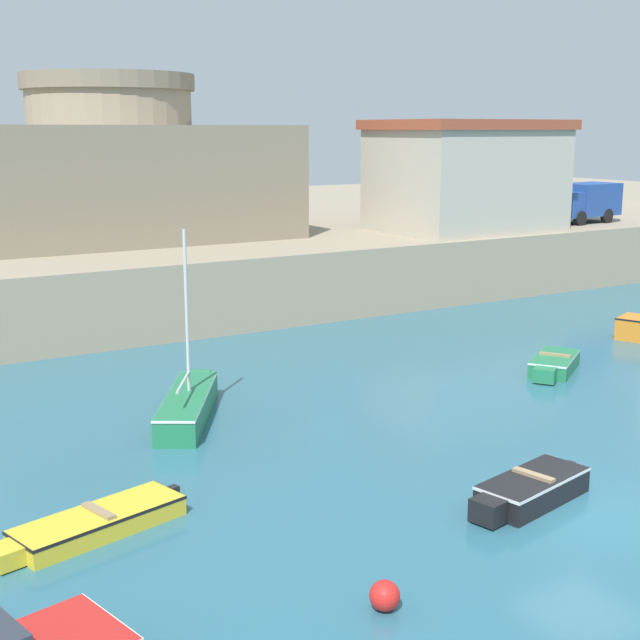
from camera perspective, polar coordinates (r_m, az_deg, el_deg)
ground_plane at (r=21.06m, az=16.73°, el=-11.68°), size 200.00×200.00×0.00m
quay_seawall at (r=54.84m, az=-15.43°, el=4.61°), size 120.00×40.00×3.10m
sailboat_green_2 at (r=26.42m, az=-8.43°, el=-5.33°), size 3.59×5.08×5.54m
dinghy_green_3 at (r=32.13m, az=14.74°, el=-2.72°), size 3.32×2.67×0.64m
dinghy_yellow_4 at (r=19.69m, az=-14.22°, el=-12.47°), size 4.37×2.12×0.52m
dinghy_black_5 at (r=21.09m, az=13.29°, el=-10.49°), size 3.66×1.84×0.68m
mooring_buoy at (r=16.45m, az=4.16°, el=-17.19°), size 0.55×0.55×0.55m
fortress at (r=47.09m, az=-13.15°, el=9.25°), size 14.62×14.62×7.89m
harbor_shed_near_wharf at (r=47.41m, az=9.29°, el=9.13°), size 9.06×7.03×5.67m
truck_on_quay at (r=53.03m, az=16.53°, el=7.32°), size 4.45×2.45×2.20m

